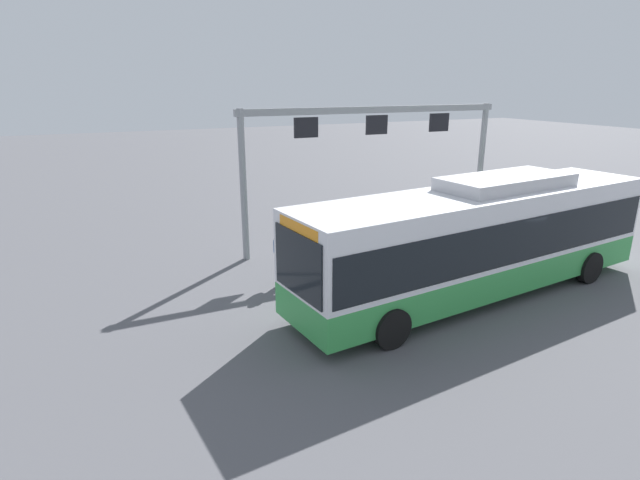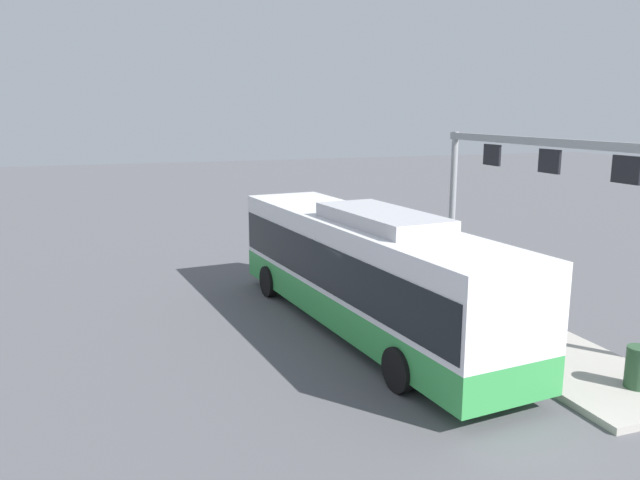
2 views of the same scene
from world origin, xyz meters
name	(u,v)px [view 1 (image 1 of 2)]	position (x,y,z in m)	size (l,w,h in m)	color
ground_plane	(474,294)	(0.00, 0.00, 0.00)	(120.00, 120.00, 0.00)	#56565B
platform_curb	(449,248)	(-1.92, -3.56, 0.08)	(10.00, 2.80, 0.16)	#B2ADA3
bus_main	(480,235)	(-0.01, 0.00, 1.81)	(12.07, 3.74, 3.46)	green
person_boarding	(284,257)	(4.82, -3.14, 0.89)	(0.46, 0.59, 1.67)	#476B4C
person_waiting_near	(332,247)	(3.07, -3.30, 0.89)	(0.53, 0.61, 1.67)	black
person_waiting_mid	(344,233)	(2.21, -4.10, 1.05)	(0.49, 0.60, 1.67)	gray
platform_sign_gantry	(376,143)	(-0.02, -5.87, 3.83)	(10.84, 0.24, 5.20)	gray
trash_bin	(517,221)	(-5.65, -3.92, 0.61)	(0.52, 0.52, 0.90)	#2D5133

